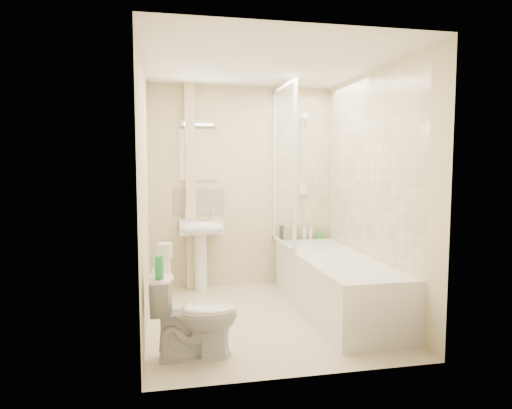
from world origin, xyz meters
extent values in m
plane|color=beige|center=(0.00, 0.00, 0.00)|extent=(2.50, 2.50, 0.00)
cube|color=beige|center=(0.00, 1.25, 1.20)|extent=(2.20, 0.02, 2.40)
cube|color=beige|center=(-1.10, 0.00, 1.20)|extent=(0.02, 2.50, 2.40)
cube|color=beige|center=(1.10, 0.00, 1.20)|extent=(0.02, 2.50, 2.40)
cube|color=white|center=(0.00, 0.00, 2.40)|extent=(2.20, 2.50, 0.02)
cube|color=beige|center=(0.75, 1.24, 1.42)|extent=(0.70, 0.01, 1.75)
cube|color=beige|center=(1.09, 0.08, 1.42)|extent=(0.01, 2.10, 1.75)
cube|color=beige|center=(-0.62, 1.19, 1.20)|extent=(0.12, 0.12, 2.40)
cube|color=beige|center=(-0.52, 1.24, 1.03)|extent=(0.60, 0.02, 0.30)
cube|color=white|center=(-0.52, 1.24, 1.58)|extent=(0.46, 0.01, 0.60)
cube|color=silver|center=(-0.52, 1.22, 1.95)|extent=(0.42, 0.07, 0.07)
cube|color=white|center=(0.75, 0.08, 0.28)|extent=(0.70, 2.10, 0.55)
cube|color=white|center=(0.75, 0.08, 0.49)|extent=(0.56, 1.96, 0.05)
cube|color=white|center=(0.40, 0.80, 1.45)|extent=(0.01, 0.90, 1.80)
cube|color=white|center=(0.40, 1.23, 1.45)|extent=(0.04, 0.04, 1.80)
cube|color=white|center=(0.40, 0.35, 1.45)|extent=(0.04, 0.04, 1.80)
cube|color=white|center=(0.40, 0.80, 2.33)|extent=(0.04, 0.90, 0.04)
cube|color=white|center=(0.40, 0.80, 0.57)|extent=(0.04, 0.90, 0.03)
cylinder|color=white|center=(0.75, 1.22, 1.55)|extent=(0.02, 0.02, 0.90)
cylinder|color=white|center=(0.75, 1.22, 1.10)|extent=(0.05, 0.05, 0.02)
cylinder|color=white|center=(0.75, 1.22, 2.00)|extent=(0.05, 0.05, 0.02)
cylinder|color=white|center=(0.75, 1.15, 2.03)|extent=(0.08, 0.11, 0.11)
cube|color=white|center=(0.75, 1.21, 1.17)|extent=(0.10, 0.05, 0.14)
cylinder|color=white|center=(0.73, 1.19, 1.60)|extent=(0.01, 0.13, 0.84)
cylinder|color=white|center=(-0.52, 1.08, 0.33)|extent=(0.14, 0.14, 0.66)
cube|color=white|center=(-0.52, 1.05, 0.76)|extent=(0.49, 0.38, 0.15)
ellipsoid|color=white|center=(-0.52, 0.88, 0.76)|extent=(0.49, 0.21, 0.15)
cube|color=silver|center=(-0.52, 1.05, 0.82)|extent=(0.34, 0.25, 0.04)
cylinder|color=white|center=(-0.68, 1.16, 0.88)|extent=(0.03, 0.03, 0.10)
cylinder|color=white|center=(-0.36, 1.16, 0.88)|extent=(0.03, 0.03, 0.10)
sphere|color=white|center=(-0.68, 1.16, 0.93)|extent=(0.04, 0.04, 0.04)
sphere|color=white|center=(-0.36, 1.16, 0.93)|extent=(0.04, 0.04, 0.04)
cylinder|color=black|center=(0.48, 1.16, 0.64)|extent=(0.06, 0.06, 0.18)
cylinder|color=black|center=(0.64, 1.16, 0.66)|extent=(0.05, 0.05, 0.22)
cylinder|color=beige|center=(0.77, 1.16, 0.63)|extent=(0.06, 0.06, 0.16)
cylinder|color=white|center=(0.85, 1.16, 0.62)|extent=(0.05, 0.05, 0.14)
cylinder|color=green|center=(0.97, 1.16, 0.60)|extent=(0.07, 0.07, 0.10)
imported|color=white|center=(-0.72, -0.76, 0.33)|extent=(0.44, 0.69, 0.66)
cylinder|color=white|center=(-0.95, -0.70, 0.72)|extent=(0.12, 0.12, 0.11)
cylinder|color=white|center=(-0.94, -0.70, 0.83)|extent=(0.11, 0.11, 0.11)
cylinder|color=green|center=(-0.98, -0.90, 0.75)|extent=(0.06, 0.06, 0.16)
camera|label=1|loc=(-0.94, -4.18, 1.49)|focal=32.00mm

